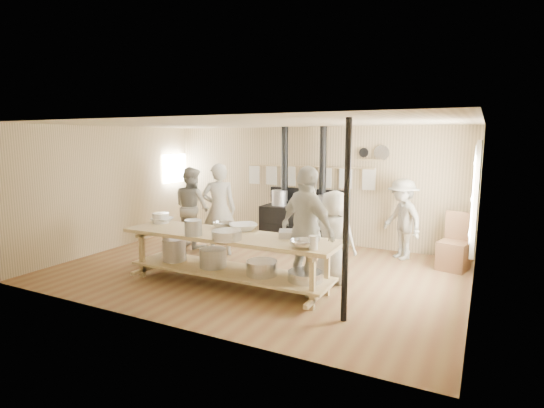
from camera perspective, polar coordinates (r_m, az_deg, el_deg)
name	(u,v)px	position (r m, az deg, el deg)	size (l,w,h in m)	color
ground	(256,270)	(7.72, -2.14, -8.87)	(7.00, 7.00, 0.00)	brown
room_shell	(256,180)	(7.39, -2.22, 3.20)	(7.00, 7.00, 7.00)	tan
window_right	(476,195)	(7.08, 25.79, 1.07)	(0.09, 1.50, 1.65)	beige
left_opening	(175,168)	(11.00, -12.96, 4.71)	(0.00, 0.90, 0.90)	white
stove	(302,221)	(9.45, 4.05, -2.34)	(1.90, 0.75, 2.60)	black
towel_rail	(308,174)	(9.56, 4.81, 4.06)	(3.00, 0.04, 0.47)	tan
back_wall_shelf	(374,155)	(9.12, 13.54, 6.42)	(0.63, 0.14, 0.32)	tan
prep_table	(228,254)	(6.84, -5.92, -6.71)	(3.60, 0.90, 0.85)	tan
support_post	(346,223)	(5.41, 9.95, -2.48)	(0.08, 0.08, 2.60)	black
cook_far_left	(219,210)	(8.59, -7.13, -0.74)	(0.68, 0.45, 1.86)	#A2A08F
cook_left	(192,207)	(9.38, -10.69, -0.40)	(0.84, 0.66, 1.74)	#A2A08F
cook_center	(333,237)	(6.95, 8.20, -4.43)	(0.75, 0.49, 1.53)	#A2A08F
cook_right	(307,231)	(6.37, 4.73, -3.64)	(1.14, 0.48, 1.95)	#A2A08F
cook_by_window	(402,219)	(8.64, 17.11, -1.94)	(1.02, 0.59, 1.58)	#A2A08F
chair	(454,253)	(8.34, 23.24, -6.08)	(0.58, 0.58, 1.03)	#533521
bowl_white_a	(162,220)	(7.85, -14.55, -2.12)	(0.37, 0.37, 0.09)	white
bowl_steel_a	(223,225)	(7.18, -6.64, -2.84)	(0.33, 0.33, 0.10)	silver
bowl_white_b	(243,227)	(6.98, -3.90, -3.12)	(0.46, 0.46, 0.11)	white
bowl_steel_b	(302,244)	(5.88, 4.08, -5.38)	(0.36, 0.36, 0.11)	silver
roasting_pan	(294,234)	(6.50, 3.01, -4.04)	(0.46, 0.31, 0.10)	#B2B2B7
mixing_bowl_large	(227,235)	(6.37, -6.10, -4.16)	(0.45, 0.45, 0.14)	silver
bucket_galv	(193,228)	(6.71, -10.54, -3.15)	(0.27, 0.27, 0.25)	gray
deep_bowl_enamel	(161,218)	(7.82, -14.73, -1.84)	(0.29, 0.29, 0.18)	white
pitcher	(313,243)	(5.79, 5.58, -5.20)	(0.12, 0.12, 0.20)	white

